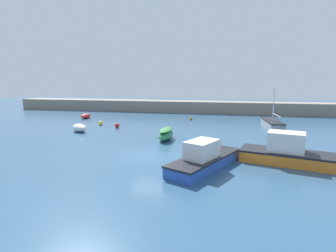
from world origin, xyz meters
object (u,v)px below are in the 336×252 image
(motorboat_with_cabin, at_px, (204,158))
(mooring_buoy_red, at_px, (117,125))
(sailboat_short_mast, at_px, (272,125))
(cabin_cruiser_white, at_px, (291,153))
(mooring_buoy_orange, at_px, (191,119))
(dinghy_near_pier, at_px, (79,128))
(mooring_buoy_yellow, at_px, (101,123))
(rowboat_with_red_cover, at_px, (166,134))
(fishing_dinghy_green, at_px, (86,116))

(motorboat_with_cabin, relative_size, mooring_buoy_red, 12.14)
(sailboat_short_mast, xyz_separation_m, cabin_cruiser_white, (-0.91, -12.62, 0.19))
(mooring_buoy_red, bearing_deg, mooring_buoy_orange, 46.46)
(motorboat_with_cabin, relative_size, cabin_cruiser_white, 0.95)
(dinghy_near_pier, bearing_deg, mooring_buoy_orange, -94.00)
(mooring_buoy_yellow, bearing_deg, rowboat_with_red_cover, -32.29)
(cabin_cruiser_white, height_order, rowboat_with_red_cover, cabin_cruiser_white)
(sailboat_short_mast, height_order, fishing_dinghy_green, sailboat_short_mast)
(mooring_buoy_yellow, bearing_deg, dinghy_near_pier, -94.02)
(motorboat_with_cabin, distance_m, dinghy_near_pier, 16.13)
(rowboat_with_red_cover, height_order, mooring_buoy_yellow, rowboat_with_red_cover)
(sailboat_short_mast, distance_m, fishing_dinghy_green, 24.19)
(cabin_cruiser_white, bearing_deg, motorboat_with_cabin, -145.05)
(cabin_cruiser_white, xyz_separation_m, fishing_dinghy_green, (-23.09, 15.71, -0.35))
(cabin_cruiser_white, bearing_deg, sailboat_short_mast, 100.02)
(fishing_dinghy_green, height_order, mooring_buoy_yellow, fishing_dinghy_green)
(sailboat_short_mast, height_order, mooring_buoy_orange, sailboat_short_mast)
(dinghy_near_pier, height_order, mooring_buoy_yellow, dinghy_near_pier)
(cabin_cruiser_white, xyz_separation_m, mooring_buoy_yellow, (-18.45, 10.95, -0.44))
(rowboat_with_red_cover, height_order, fishing_dinghy_green, rowboat_with_red_cover)
(motorboat_with_cabin, xyz_separation_m, dinghy_near_pier, (-13.53, 8.78, -0.20))
(dinghy_near_pier, xyz_separation_m, mooring_buoy_red, (2.91, 2.91, -0.13))
(cabin_cruiser_white, xyz_separation_m, dinghy_near_pier, (-18.74, 6.80, -0.29))
(mooring_buoy_orange, bearing_deg, sailboat_short_mast, -26.73)
(rowboat_with_red_cover, distance_m, fishing_dinghy_green, 17.48)
(sailboat_short_mast, bearing_deg, mooring_buoy_yellow, 91.05)
(sailboat_short_mast, xyz_separation_m, mooring_buoy_yellow, (-19.35, -1.67, -0.24))
(dinghy_near_pier, bearing_deg, motorboat_with_cabin, -173.07)
(dinghy_near_pier, distance_m, mooring_buoy_orange, 14.69)
(dinghy_near_pier, relative_size, mooring_buoy_orange, 6.46)
(motorboat_with_cabin, relative_size, mooring_buoy_yellow, 12.91)
(sailboat_short_mast, bearing_deg, dinghy_near_pier, 102.61)
(sailboat_short_mast, relative_size, fishing_dinghy_green, 3.06)
(cabin_cruiser_white, relative_size, mooring_buoy_orange, 17.93)
(motorboat_with_cabin, height_order, sailboat_short_mast, sailboat_short_mast)
(motorboat_with_cabin, height_order, cabin_cruiser_white, cabin_cruiser_white)
(mooring_buoy_red, bearing_deg, motorboat_with_cabin, -47.76)
(fishing_dinghy_green, height_order, mooring_buoy_red, fishing_dinghy_green)
(dinghy_near_pier, bearing_deg, fishing_dinghy_green, -24.04)
(dinghy_near_pier, bearing_deg, rowboat_with_red_cover, -150.20)
(motorboat_with_cabin, height_order, dinghy_near_pier, motorboat_with_cabin)
(sailboat_short_mast, bearing_deg, rowboat_with_red_cover, 122.78)
(dinghy_near_pier, bearing_deg, sailboat_short_mast, -123.59)
(fishing_dinghy_green, bearing_deg, sailboat_short_mast, -91.98)
(motorboat_with_cabin, bearing_deg, mooring_buoy_red, 67.55)
(mooring_buoy_yellow, relative_size, mooring_buoy_orange, 1.32)
(motorboat_with_cabin, bearing_deg, cabin_cruiser_white, -43.86)
(mooring_buoy_red, relative_size, mooring_buoy_yellow, 1.06)
(rowboat_with_red_cover, bearing_deg, cabin_cruiser_white, -120.69)
(fishing_dinghy_green, xyz_separation_m, mooring_buoy_red, (7.26, -5.99, -0.07))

